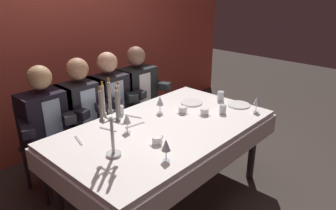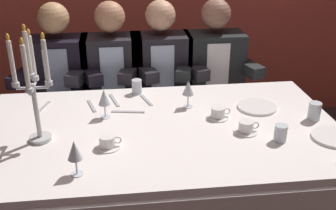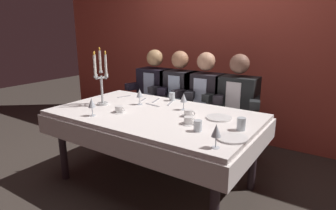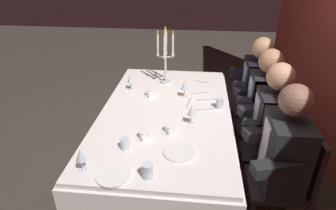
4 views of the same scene
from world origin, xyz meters
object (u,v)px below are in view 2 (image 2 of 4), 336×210
(wine_glass_2, at_px, (104,98))
(dinner_plate_1, at_px, (257,107))
(seated_diner_1, at_px, (113,72))
(dinner_plate_0, at_px, (334,137))
(seated_diner_2, at_px, (161,70))
(water_tumbler_1, at_px, (281,133))
(candelabra, at_px, (33,89))
(seated_diner_3, at_px, (213,68))
(coffee_cup_0, at_px, (246,127))
(wine_glass_3, at_px, (75,151))
(water_tumbler_0, at_px, (137,87))
(coffee_cup_2, at_px, (108,142))
(seated_diner_0, at_px, (60,74))
(wine_glass_0, at_px, (188,89))
(water_tumbler_2, at_px, (314,111))
(dining_table, at_px, (161,146))
(coffee_cup_1, at_px, (218,113))

(wine_glass_2, bearing_deg, dinner_plate_1, 1.05)
(wine_glass_2, relative_size, seated_diner_1, 0.13)
(dinner_plate_0, relative_size, seated_diner_2, 0.18)
(dinner_plate_0, xyz_separation_m, water_tumbler_1, (-0.28, 0.01, 0.04))
(candelabra, height_order, seated_diner_3, candelabra)
(candelabra, xyz_separation_m, coffee_cup_0, (1.04, -0.04, -0.25))
(candelabra, height_order, wine_glass_3, candelabra)
(water_tumbler_0, bearing_deg, coffee_cup_2, -104.86)
(wine_glass_3, relative_size, seated_diner_0, 0.13)
(seated_diner_1, xyz_separation_m, seated_diner_3, (0.73, 0.00, 0.00))
(wine_glass_0, relative_size, wine_glass_2, 1.00)
(dinner_plate_1, distance_m, wine_glass_3, 1.13)
(wine_glass_3, distance_m, water_tumbler_2, 1.30)
(dining_table, xyz_separation_m, water_tumbler_2, (0.84, -0.01, 0.17))
(wine_glass_3, bearing_deg, water_tumbler_0, 70.80)
(dining_table, relative_size, wine_glass_2, 11.83)
(dinner_plate_0, relative_size, coffee_cup_0, 1.69)
(seated_diner_3, bearing_deg, seated_diner_2, 180.00)
(seated_diner_0, distance_m, seated_diner_1, 0.37)
(water_tumbler_2, xyz_separation_m, seated_diner_3, (-0.36, 0.90, -0.05))
(dinner_plate_0, bearing_deg, seated_diner_0, 143.10)
(wine_glass_0, relative_size, water_tumbler_1, 1.91)
(seated_diner_3, bearing_deg, wine_glass_3, -124.62)
(coffee_cup_1, bearing_deg, dining_table, -167.73)
(water_tumbler_1, relative_size, seated_diner_1, 0.07)
(wine_glass_3, bearing_deg, water_tumbler_1, 10.17)
(seated_diner_2, bearing_deg, dining_table, -95.83)
(seated_diner_0, xyz_separation_m, seated_diner_3, (1.11, 0.00, 0.00))
(seated_diner_0, relative_size, seated_diner_1, 1.00)
(wine_glass_0, bearing_deg, coffee_cup_0, -53.72)
(coffee_cup_1, bearing_deg, dinner_plate_0, -29.29)
(dinner_plate_0, relative_size, coffee_cup_1, 1.69)
(seated_diner_2, bearing_deg, seated_diner_0, 180.00)
(wine_glass_2, bearing_deg, wine_glass_0, 9.59)
(candelabra, height_order, seated_diner_1, candelabra)
(water_tumbler_2, bearing_deg, dinner_plate_1, 145.79)
(seated_diner_3, bearing_deg, dinner_plate_1, -82.14)
(seated_diner_0, bearing_deg, coffee_cup_2, -71.56)
(seated_diner_0, height_order, seated_diner_2, same)
(water_tumbler_0, distance_m, coffee_cup_0, 0.78)
(coffee_cup_1, relative_size, seated_diner_3, 0.11)
(dining_table, bearing_deg, water_tumbler_2, -0.75)
(wine_glass_0, bearing_deg, wine_glass_3, -133.30)
(wine_glass_3, xyz_separation_m, coffee_cup_1, (0.73, 0.46, -0.09))
(coffee_cup_0, bearing_deg, water_tumbler_0, 132.81)
(candelabra, relative_size, seated_diner_1, 0.47)
(water_tumbler_2, distance_m, seated_diner_1, 1.42)
(candelabra, relative_size, dinner_plate_0, 2.61)
(water_tumbler_0, height_order, seated_diner_1, seated_diner_1)
(dinner_plate_1, bearing_deg, seated_diner_3, 97.86)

